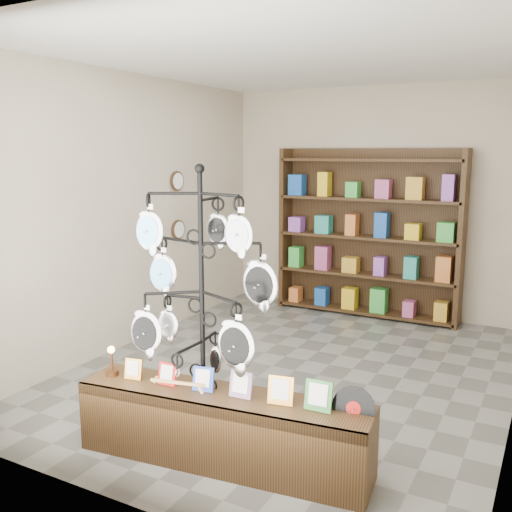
% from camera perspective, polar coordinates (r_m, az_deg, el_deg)
% --- Properties ---
extents(ground, '(5.00, 5.00, 0.00)m').
position_cam_1_polar(ground, '(5.83, 3.88, -11.34)').
color(ground, slate).
rests_on(ground, ground).
extents(room_envelope, '(5.00, 5.00, 5.00)m').
position_cam_1_polar(room_envelope, '(5.42, 4.12, 7.14)').
color(room_envelope, '#BDB198').
rests_on(room_envelope, ground).
extents(display_tree, '(1.06, 0.98, 2.08)m').
position_cam_1_polar(display_tree, '(3.95, -5.45, -3.63)').
color(display_tree, black).
rests_on(display_tree, ground).
extents(front_shelf, '(2.13, 0.66, 0.74)m').
position_cam_1_polar(front_shelf, '(4.15, -3.37, -16.80)').
color(front_shelf, black).
rests_on(front_shelf, ground).
extents(back_shelving, '(2.42, 0.36, 2.20)m').
position_cam_1_polar(back_shelving, '(7.65, 11.11, 1.73)').
color(back_shelving, black).
rests_on(back_shelving, ground).
extents(wall_clocks, '(0.03, 0.24, 0.84)m').
position_cam_1_polar(wall_clocks, '(7.13, -7.85, 5.03)').
color(wall_clocks, black).
rests_on(wall_clocks, ground).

